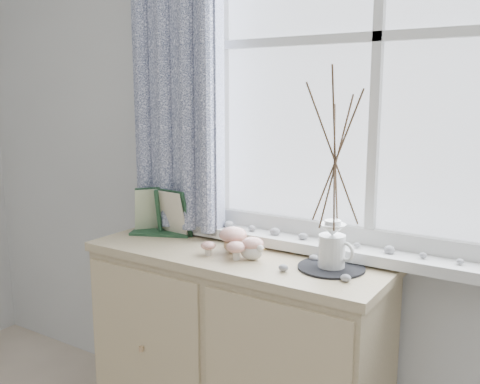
{
  "coord_description": "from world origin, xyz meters",
  "views": [
    {
      "loc": [
        0.94,
        0.09,
        1.46
      ],
      "look_at": [
        -0.1,
        1.7,
        1.1
      ],
      "focal_mm": 40.0,
      "sensor_mm": 36.0,
      "label": 1
    }
  ],
  "objects_px": {
    "botanical_book": "(156,212)",
    "twig_pitcher": "(335,154)",
    "sideboard": "(236,354)",
    "toadstool_cluster": "(236,241)"
  },
  "relations": [
    {
      "from": "sideboard",
      "to": "toadstool_cluster",
      "type": "relative_size",
      "value": 5.19
    },
    {
      "from": "twig_pitcher",
      "to": "botanical_book",
      "type": "bearing_deg",
      "value": -159.98
    },
    {
      "from": "sideboard",
      "to": "botanical_book",
      "type": "xyz_separation_m",
      "value": [
        -0.42,
        0.02,
        0.53
      ]
    },
    {
      "from": "sideboard",
      "to": "toadstool_cluster",
      "type": "height_order",
      "value": "toadstool_cluster"
    },
    {
      "from": "sideboard",
      "to": "botanical_book",
      "type": "distance_m",
      "value": 0.68
    },
    {
      "from": "toadstool_cluster",
      "to": "twig_pitcher",
      "type": "xyz_separation_m",
      "value": [
        0.37,
        0.05,
        0.35
      ]
    },
    {
      "from": "sideboard",
      "to": "twig_pitcher",
      "type": "distance_m",
      "value": 0.91
    },
    {
      "from": "botanical_book",
      "to": "sideboard",
      "type": "bearing_deg",
      "value": -25.83
    },
    {
      "from": "sideboard",
      "to": "botanical_book",
      "type": "height_order",
      "value": "botanical_book"
    },
    {
      "from": "botanical_book",
      "to": "twig_pitcher",
      "type": "height_order",
      "value": "twig_pitcher"
    }
  ]
}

